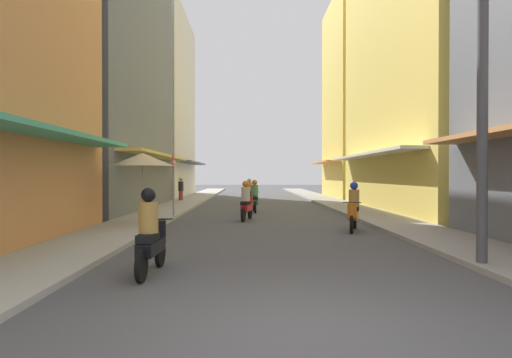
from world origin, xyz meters
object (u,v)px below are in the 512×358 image
(motorbike_red, at_px, (247,203))
(motorbike_orange, at_px, (354,209))
(motorbike_black, at_px, (151,236))
(pedestrian_midway, at_px, (181,188))
(vendor_umbrella, at_px, (143,160))
(utility_pole, at_px, (483,82))
(street_sign_no_entry, at_px, (173,177))
(motorbike_blue, at_px, (249,192))
(motorbike_green, at_px, (254,198))

(motorbike_red, distance_m, motorbike_orange, 4.75)
(motorbike_black, height_order, motorbike_orange, same)
(motorbike_orange, relative_size, pedestrian_midway, 1.03)
(vendor_umbrella, bearing_deg, motorbike_black, -74.85)
(motorbike_red, height_order, utility_pole, utility_pole)
(utility_pole, distance_m, street_sign_no_entry, 12.46)
(motorbike_red, bearing_deg, motorbike_blue, 89.55)
(motorbike_green, distance_m, utility_pole, 13.52)
(motorbike_red, xyz_separation_m, motorbike_black, (-1.67, -9.18, 0.00))
(motorbike_black, bearing_deg, motorbike_red, 79.69)
(motorbike_blue, height_order, vendor_umbrella, vendor_umbrella)
(vendor_umbrella, height_order, utility_pole, utility_pole)
(motorbike_red, relative_size, motorbike_black, 0.99)
(motorbike_blue, bearing_deg, motorbike_orange, -75.94)
(motorbike_red, height_order, motorbike_black, same)
(motorbike_blue, bearing_deg, street_sign_no_entry, -108.40)
(pedestrian_midway, distance_m, utility_pole, 22.44)
(motorbike_blue, distance_m, vendor_umbrella, 13.04)
(motorbike_green, xyz_separation_m, street_sign_no_entry, (-3.40, -2.83, 1.01))
(street_sign_no_entry, bearing_deg, motorbike_red, -15.85)
(vendor_umbrella, xyz_separation_m, utility_pole, (8.15, -6.68, 1.24))
(motorbike_red, distance_m, motorbike_black, 9.34)
(motorbike_green, relative_size, street_sign_no_entry, 0.68)
(motorbike_green, xyz_separation_m, vendor_umbrella, (-3.93, -5.83, 1.63))
(motorbike_orange, xyz_separation_m, pedestrian_midway, (-7.92, 14.80, 0.25))
(motorbike_orange, bearing_deg, motorbike_black, -130.84)
(motorbike_red, xyz_separation_m, street_sign_no_entry, (-3.05, 0.87, 1.01))
(motorbike_black, xyz_separation_m, street_sign_no_entry, (-1.38, 10.05, 1.01))
(motorbike_red, bearing_deg, motorbike_orange, -43.08)
(vendor_umbrella, bearing_deg, utility_pole, -39.36)
(motorbike_orange, bearing_deg, motorbike_red, 136.92)
(pedestrian_midway, bearing_deg, street_sign_no_entry, -82.52)
(motorbike_red, relative_size, pedestrian_midway, 1.05)
(utility_pole, xyz_separation_m, street_sign_no_entry, (-7.62, 9.69, -1.86))
(motorbike_green, height_order, motorbike_black, same)
(utility_pole, height_order, street_sign_no_entry, utility_pole)
(motorbike_red, distance_m, utility_pole, 10.34)
(motorbike_blue, bearing_deg, utility_pole, -76.77)
(street_sign_no_entry, bearing_deg, vendor_umbrella, -100.03)
(motorbike_orange, xyz_separation_m, motorbike_blue, (-3.39, 13.51, 0.00))
(pedestrian_midway, height_order, utility_pole, utility_pole)
(motorbike_red, relative_size, street_sign_no_entry, 0.67)
(motorbike_green, relative_size, motorbike_orange, 1.04)
(street_sign_no_entry, bearing_deg, motorbike_green, 39.76)
(street_sign_no_entry, bearing_deg, motorbike_orange, -32.23)
(utility_pole, bearing_deg, vendor_umbrella, 140.64)
(utility_pole, bearing_deg, pedestrian_midway, 113.88)
(motorbike_blue, bearing_deg, motorbike_red, -90.45)
(motorbike_red, bearing_deg, street_sign_no_entry, 164.15)
(motorbike_orange, distance_m, pedestrian_midway, 16.79)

